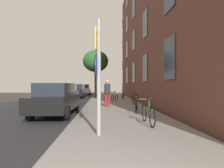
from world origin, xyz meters
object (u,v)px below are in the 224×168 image
car_3 (84,89)px  pedestrian_0 (107,91)px  bicycle_2 (134,100)px  car_0 (57,99)px  bicycle_3 (114,97)px  bicycle_0 (148,114)px  car_1 (66,94)px  tree_near (96,61)px  traffic_light (96,77)px  bicycle_1 (136,105)px  car_2 (77,91)px  bicycle_4 (123,95)px  sign_post (98,70)px

car_3 → pedestrian_0: bearing=-79.5°
bicycle_2 → car_0: size_ratio=0.40×
bicycle_3 → car_3: 13.71m
bicycle_0 → car_1: size_ratio=0.42×
car_3 → tree_near: bearing=-75.4°
tree_near → car_3: size_ratio=1.35×
traffic_light → car_3: bearing=146.0°
traffic_light → bicycle_2: traffic_light is taller
bicycle_1 → car_0: (-4.10, -0.13, 0.36)m
car_0 → car_2: (-0.69, 12.66, 0.00)m
traffic_light → pedestrian_0: size_ratio=2.19×
traffic_light → car_0: size_ratio=0.86×
bicycle_2 → car_3: 16.91m
bicycle_4 → pedestrian_0: (-1.77, -6.50, 0.64)m
bicycle_3 → pedestrian_0: pedestrian_0 is taller
car_2 → pedestrian_0: bearing=-71.6°
bicycle_2 → bicycle_4: (-0.09, 6.00, -0.03)m
sign_post → bicycle_4: size_ratio=1.91×
tree_near → bicycle_1: size_ratio=3.18×
car_1 → car_2: (-0.13, 7.15, 0.00)m
bicycle_4 → tree_near: bearing=138.3°
pedestrian_0 → car_2: bearing=108.4°
sign_post → tree_near: size_ratio=0.61×
bicycle_1 → bicycle_4: bicycle_1 is taller
bicycle_2 → car_3: car_3 is taller
car_0 → pedestrian_0: bearing=44.8°
bicycle_1 → car_2: bearing=110.9°
bicycle_4 → car_3: bearing=115.5°
car_0 → bicycle_3: bearing=61.3°
tree_near → bicycle_3: tree_near is taller
bicycle_2 → bicycle_3: size_ratio=1.08×
traffic_light → pedestrian_0: (1.29, -15.47, -1.62)m
sign_post → bicycle_4: 13.64m
car_0 → car_3: size_ratio=1.13×
car_1 → car_2: 7.15m
traffic_light → bicycle_0: traffic_light is taller
bicycle_0 → car_2: (-4.66, 15.53, 0.34)m
bicycle_0 → car_0: 4.91m
bicycle_0 → bicycle_4: size_ratio=1.04×
bicycle_2 → bicycle_4: size_ratio=1.03×
bicycle_2 → car_2: bearing=118.6°
tree_near → pedestrian_0: size_ratio=3.06×
bicycle_2 → tree_near: bearing=109.0°
bicycle_2 → car_1: bearing=154.8°
traffic_light → bicycle_4: (3.06, -8.97, -2.26)m
bicycle_2 → pedestrian_0: bearing=-164.9°
car_0 → traffic_light: bearing=85.7°
traffic_light → car_1: 12.87m
car_0 → bicycle_0: bearing=-35.9°
bicycle_1 → bicycle_2: (0.40, 3.00, 0.03)m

